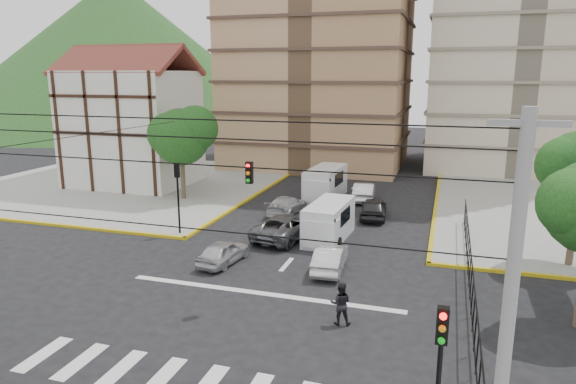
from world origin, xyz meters
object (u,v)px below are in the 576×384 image
at_px(car_silver_front_left, 223,252).
at_px(car_white_front_right, 330,258).
at_px(van_right_lane, 328,223).
at_px(pedestrian_crosswalk, 341,304).
at_px(traffic_light_se, 440,364).
at_px(traffic_light_nw, 178,186).
at_px(van_left_lane, 325,184).

relative_size(car_silver_front_left, car_white_front_right, 0.93).
bearing_deg(car_silver_front_left, van_right_lane, -121.79).
relative_size(car_silver_front_left, pedestrian_crosswalk, 2.08).
distance_m(van_right_lane, pedestrian_crosswalk, 10.56).
xyz_separation_m(traffic_light_se, van_right_lane, (-6.65, 17.35, -2.02)).
bearing_deg(car_white_front_right, car_silver_front_left, 3.66).
distance_m(car_white_front_right, pedestrian_crosswalk, 5.78).
distance_m(traffic_light_nw, van_left_lane, 13.60).
xyz_separation_m(van_right_lane, car_silver_front_left, (-4.36, -5.36, -0.48)).
distance_m(van_right_lane, van_left_lane, 10.46).
relative_size(traffic_light_nw, car_white_front_right, 1.12).
distance_m(traffic_light_nw, pedestrian_crosswalk, 14.67).
xyz_separation_m(traffic_light_nw, car_silver_front_left, (4.58, -3.60, -2.49)).
xyz_separation_m(van_right_lane, van_left_lane, (-2.62, 10.13, 0.11)).
bearing_deg(van_right_lane, van_left_lane, 108.09).
bearing_deg(pedestrian_crosswalk, car_silver_front_left, -43.60).
height_order(van_left_lane, car_white_front_right, van_left_lane).
bearing_deg(pedestrian_crosswalk, traffic_light_se, 107.71).
relative_size(traffic_light_se, car_silver_front_left, 1.21).
relative_size(traffic_light_se, traffic_light_nw, 1.00).
relative_size(traffic_light_nw, pedestrian_crosswalk, 2.52).
relative_size(traffic_light_se, pedestrian_crosswalk, 2.52).
relative_size(van_right_lane, car_silver_front_left, 1.41).
xyz_separation_m(traffic_light_nw, van_right_lane, (8.95, 1.75, -2.02)).
xyz_separation_m(van_right_lane, pedestrian_crosswalk, (2.87, -10.16, -0.22)).
distance_m(traffic_light_nw, car_silver_front_left, 6.34).
height_order(traffic_light_nw, pedestrian_crosswalk, traffic_light_nw).
xyz_separation_m(car_silver_front_left, pedestrian_crosswalk, (7.24, -4.80, 0.26)).
xyz_separation_m(traffic_light_nw, pedestrian_crosswalk, (11.82, -8.41, -2.24)).
height_order(car_white_front_right, pedestrian_crosswalk, pedestrian_crosswalk).
height_order(traffic_light_se, car_white_front_right, traffic_light_se).
bearing_deg(car_white_front_right, van_left_lane, -79.23).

